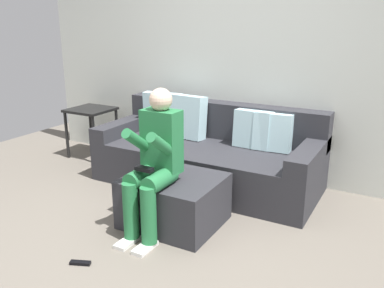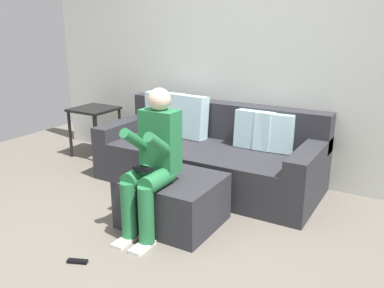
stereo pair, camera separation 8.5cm
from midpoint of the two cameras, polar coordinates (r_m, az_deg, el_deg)
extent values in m
plane|color=#6B6359|center=(3.06, -6.83, -15.31)|extent=(6.79, 6.79, 0.00)
cube|color=silver|center=(4.32, 8.79, 12.66)|extent=(5.22, 0.10, 2.63)
cube|color=#2D2D33|center=(4.16, 2.76, -2.99)|extent=(2.24, 0.96, 0.41)
cube|color=#2D2D33|center=(4.37, 5.13, 3.37)|extent=(2.24, 0.21, 0.38)
cube|color=#2D2D33|center=(4.62, -8.53, 2.49)|extent=(0.20, 0.96, 0.15)
cube|color=#2D2D33|center=(3.73, 16.88, -1.57)|extent=(0.20, 0.96, 0.15)
cube|color=silver|center=(4.52, -3.21, 4.36)|extent=(0.46, 0.15, 0.46)
cube|color=silver|center=(4.35, -0.17, 3.89)|extent=(0.47, 0.23, 0.47)
cube|color=silver|center=(3.98, 12.02, 1.57)|extent=(0.37, 0.20, 0.37)
cube|color=silver|center=(4.04, 9.33, 2.01)|extent=(0.38, 0.18, 0.38)
cube|color=#2D2D33|center=(3.38, -1.98, -7.91)|extent=(0.75, 0.65, 0.41)
cube|color=#26723F|center=(3.16, -3.71, 0.39)|extent=(0.30, 0.17, 0.50)
sphere|color=beige|center=(3.08, -3.83, 6.27)|extent=(0.18, 0.18, 0.18)
cylinder|color=#26723F|center=(3.16, -6.48, -4.45)|extent=(0.14, 0.32, 0.14)
cylinder|color=#26723F|center=(3.14, -8.11, -9.15)|extent=(0.12, 0.12, 0.45)
cube|color=white|center=(3.21, -8.61, -13.35)|extent=(0.10, 0.22, 0.03)
cylinder|color=#26723F|center=(3.11, -6.77, 0.22)|extent=(0.08, 0.37, 0.29)
cylinder|color=#26723F|center=(3.08, -4.03, -5.03)|extent=(0.14, 0.32, 0.14)
cylinder|color=#26723F|center=(3.05, -5.66, -9.88)|extent=(0.12, 0.12, 0.45)
cube|color=white|center=(3.12, -6.19, -14.19)|extent=(0.10, 0.22, 0.03)
cylinder|color=#26723F|center=(2.99, -3.51, -0.34)|extent=(0.08, 0.37, 0.29)
cube|color=black|center=(3.02, -6.21, -3.46)|extent=(0.14, 0.06, 0.03)
cube|color=black|center=(5.10, -13.17, 4.80)|extent=(0.49, 0.48, 0.03)
cylinder|color=black|center=(5.17, -16.29, 1.30)|extent=(0.04, 0.04, 0.57)
cylinder|color=black|center=(4.88, -12.75, 0.62)|extent=(0.04, 0.04, 0.57)
cylinder|color=black|center=(5.46, -13.12, 2.35)|extent=(0.04, 0.04, 0.57)
cylinder|color=black|center=(5.18, -9.60, 1.76)|extent=(0.04, 0.04, 0.57)
cube|color=black|center=(3.05, -15.01, -15.65)|extent=(0.15, 0.09, 0.02)
camera|label=1|loc=(0.04, -89.34, 0.20)|focal=37.94mm
camera|label=2|loc=(0.04, 90.66, -0.20)|focal=37.94mm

